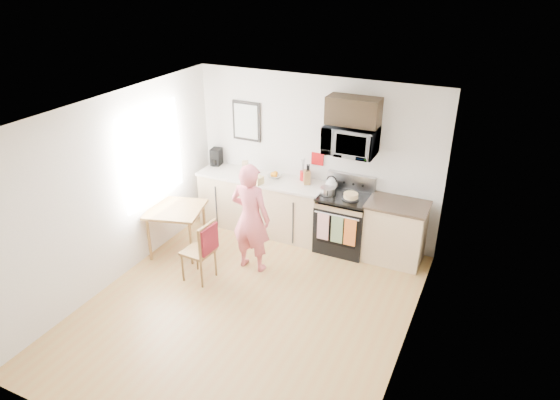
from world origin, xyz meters
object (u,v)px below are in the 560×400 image
at_px(chair, 205,245).
at_px(dining_table, 176,213).
at_px(person, 251,218).
at_px(cake, 351,196).
at_px(range, 343,223).
at_px(microwave, 351,140).

bearing_deg(chair, dining_table, 152.86).
xyz_separation_m(person, cake, (1.15, 0.99, 0.15)).
bearing_deg(chair, range, 52.80).
bearing_deg(chair, person, 59.08).
bearing_deg(range, dining_table, -152.90).
bearing_deg(dining_table, cake, 24.20).
xyz_separation_m(microwave, dining_table, (-2.28, -1.27, -1.10)).
height_order(microwave, person, microwave).
bearing_deg(range, chair, -130.76).
xyz_separation_m(dining_table, chair, (0.84, -0.50, -0.06)).
relative_size(microwave, chair, 0.82).
bearing_deg(range, microwave, 90.06).
height_order(microwave, dining_table, microwave).
xyz_separation_m(range, chair, (-1.44, -1.67, 0.16)).
height_order(range, chair, range).
bearing_deg(microwave, dining_table, -150.86).
relative_size(range, microwave, 1.53).
height_order(range, person, person).
bearing_deg(microwave, range, -89.94).
height_order(microwave, cake, microwave).
bearing_deg(cake, range, 141.94).
bearing_deg(chair, cake, 49.01).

